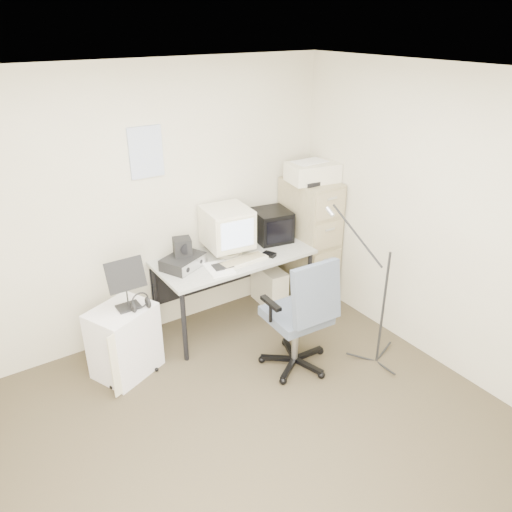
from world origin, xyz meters
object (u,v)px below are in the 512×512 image
office_chair (296,313)px  side_cart (124,341)px  desk (235,289)px  filing_cabinet (309,240)px

office_chair → side_cart: size_ratio=1.72×
desk → office_chair: (0.06, -0.90, 0.17)m
filing_cabinet → side_cart: size_ratio=2.08×
filing_cabinet → desk: (-0.95, -0.03, -0.29)m
desk → office_chair: 0.91m
side_cart → office_chair: bearing=-54.3°
desk → office_chair: size_ratio=1.40×
side_cart → desk: bearing=-16.4°
office_chair → filing_cabinet: bearing=48.8°
filing_cabinet → office_chair: bearing=-133.7°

